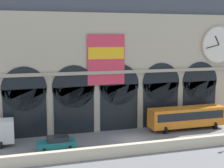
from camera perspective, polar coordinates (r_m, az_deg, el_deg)
The scene contains 5 objects.
ground_plane at distance 42.80m, azimuth 3.33°, elevation -9.51°, with size 200.00×200.00×0.00m, color slate.
quay_parapet_wall at distance 38.36m, azimuth 5.91°, elevation -10.70°, with size 90.00×0.70×1.22m, color beige.
station_building at distance 48.35m, azimuth 0.18°, elevation 4.00°, with size 39.22×6.15×19.36m.
car_midwest at distance 39.65m, azimuth -9.42°, elevation -9.85°, with size 4.40×2.22×1.55m.
bus_mideast at distance 48.22m, azimuth 12.63°, elevation -5.47°, with size 11.00×3.25×3.10m.
Camera 1 is at (-14.40, -38.15, 13.02)m, focal length 53.63 mm.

